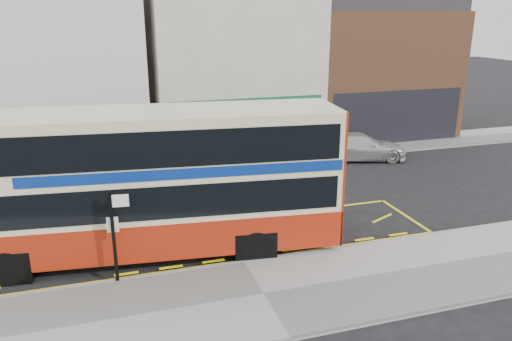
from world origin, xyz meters
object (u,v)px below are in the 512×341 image
object	(u,v)px
bus_stop_post	(115,227)
street_tree_right	(321,83)
car_white	(360,147)
double_decker_bus	(153,181)
car_grey	(204,163)

from	to	relation	value
bus_stop_post	street_tree_right	distance (m)	17.49
car_white	double_decker_bus	bearing A→B (deg)	138.38
car_grey	street_tree_right	xyz separation A→B (m)	(7.68, 4.07, 2.84)
double_decker_bus	street_tree_right	distance (m)	15.36
street_tree_right	double_decker_bus	bearing A→B (deg)	-134.10
bus_stop_post	car_white	size ratio (longest dim) A/B	0.56
bus_stop_post	street_tree_right	world-z (taller)	street_tree_right
double_decker_bus	car_white	world-z (taller)	double_decker_bus
car_grey	street_tree_right	bearing A→B (deg)	-52.34
double_decker_bus	street_tree_right	bearing A→B (deg)	52.39
double_decker_bus	bus_stop_post	world-z (taller)	double_decker_bus
car_white	street_tree_right	distance (m)	4.49
car_white	bus_stop_post	bearing A→B (deg)	140.95
car_grey	street_tree_right	size ratio (longest dim) A/B	0.88
double_decker_bus	bus_stop_post	xyz separation A→B (m)	(-1.24, -1.69, -0.67)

